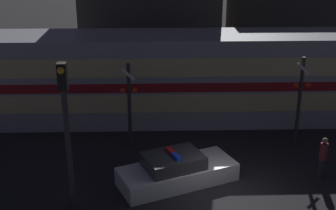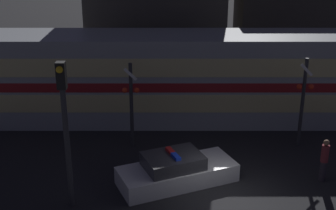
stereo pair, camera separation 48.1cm
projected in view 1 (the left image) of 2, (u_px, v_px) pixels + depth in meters
name	position (u px, v px, depth m)	size (l,w,h in m)	color
ground_plane	(227.00, 201.00, 16.98)	(120.00, 120.00, 0.00)	black
train	(161.00, 78.00, 23.41)	(18.15, 3.12, 4.43)	#999EA5
police_car	(176.00, 171.00, 18.03)	(4.87, 3.41, 1.34)	silver
pedestrian	(323.00, 158.00, 18.18)	(0.30, 0.30, 1.75)	#2D2833
crossing_signal_near	(300.00, 98.00, 20.62)	(0.75, 0.34, 4.09)	#2D2D33
crossing_signal_far	(129.00, 102.00, 20.39)	(0.75, 0.34, 3.89)	#2D2D33
traffic_light_corner	(66.00, 124.00, 15.46)	(0.30, 0.46, 5.30)	#2D2D33
building_left	(150.00, 4.00, 28.75)	(8.13, 5.89, 9.66)	#47423D
building_center	(301.00, 4.00, 30.78)	(9.23, 4.29, 9.02)	#47423D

